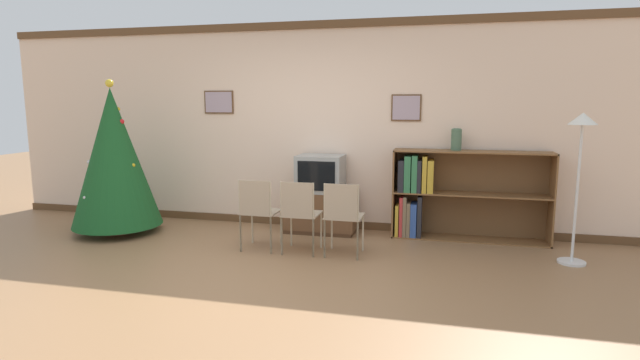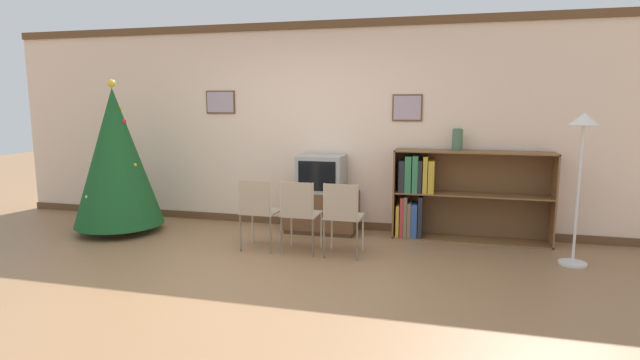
{
  "view_description": "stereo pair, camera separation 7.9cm",
  "coord_description": "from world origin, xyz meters",
  "px_view_note": "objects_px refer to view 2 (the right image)",
  "views": [
    {
      "loc": [
        1.7,
        -4.2,
        1.67
      ],
      "look_at": [
        0.37,
        1.21,
        0.8
      ],
      "focal_mm": 28.0,
      "sensor_mm": 36.0,
      "label": 1
    },
    {
      "loc": [
        1.77,
        -4.18,
        1.67
      ],
      "look_at": [
        0.37,
        1.21,
        0.8
      ],
      "focal_mm": 28.0,
      "sensor_mm": 36.0,
      "label": 2
    }
  ],
  "objects_px": {
    "bookshelf": "(442,194)",
    "standing_lamp": "(582,149)",
    "folding_chair_right": "(342,214)",
    "television": "(321,174)",
    "christmas_tree": "(116,157)",
    "folding_chair_left": "(258,210)",
    "vase": "(457,139)",
    "folding_chair_center": "(299,212)",
    "tv_console": "(321,212)"
  },
  "relations": [
    {
      "from": "folding_chair_center",
      "to": "vase",
      "type": "relative_size",
      "value": 3.1
    },
    {
      "from": "television",
      "to": "folding_chair_right",
      "type": "xyz_separation_m",
      "value": [
        0.49,
        -0.98,
        -0.29
      ]
    },
    {
      "from": "standing_lamp",
      "to": "folding_chair_left",
      "type": "bearing_deg",
      "value": -174.0
    },
    {
      "from": "bookshelf",
      "to": "standing_lamp",
      "type": "distance_m",
      "value": 1.66
    },
    {
      "from": "television",
      "to": "standing_lamp",
      "type": "relative_size",
      "value": 0.37
    },
    {
      "from": "tv_console",
      "to": "vase",
      "type": "bearing_deg",
      "value": 3.83
    },
    {
      "from": "folding_chair_left",
      "to": "bookshelf",
      "type": "distance_m",
      "value": 2.26
    },
    {
      "from": "christmas_tree",
      "to": "bookshelf",
      "type": "distance_m",
      "value": 4.14
    },
    {
      "from": "folding_chair_left",
      "to": "folding_chair_center",
      "type": "relative_size",
      "value": 1.0
    },
    {
      "from": "vase",
      "to": "television",
      "type": "bearing_deg",
      "value": -176.08
    },
    {
      "from": "folding_chair_center",
      "to": "vase",
      "type": "xyz_separation_m",
      "value": [
        1.66,
        1.09,
        0.75
      ]
    },
    {
      "from": "standing_lamp",
      "to": "tv_console",
      "type": "bearing_deg",
      "value": 167.66
    },
    {
      "from": "folding_chair_left",
      "to": "bookshelf",
      "type": "bearing_deg",
      "value": 27.89
    },
    {
      "from": "tv_console",
      "to": "folding_chair_right",
      "type": "bearing_deg",
      "value": -63.58
    },
    {
      "from": "television",
      "to": "folding_chair_right",
      "type": "height_order",
      "value": "television"
    },
    {
      "from": "folding_chair_center",
      "to": "bookshelf",
      "type": "relative_size",
      "value": 0.44
    },
    {
      "from": "christmas_tree",
      "to": "television",
      "type": "distance_m",
      "value": 2.63
    },
    {
      "from": "tv_console",
      "to": "folding_chair_center",
      "type": "height_order",
      "value": "folding_chair_center"
    },
    {
      "from": "television",
      "to": "bookshelf",
      "type": "xyz_separation_m",
      "value": [
        1.51,
        0.08,
        -0.21
      ]
    },
    {
      "from": "folding_chair_center",
      "to": "standing_lamp",
      "type": "relative_size",
      "value": 0.52
    },
    {
      "from": "vase",
      "to": "folding_chair_center",
      "type": "bearing_deg",
      "value": -146.79
    },
    {
      "from": "folding_chair_right",
      "to": "standing_lamp",
      "type": "height_order",
      "value": "standing_lamp"
    },
    {
      "from": "folding_chair_right",
      "to": "tv_console",
      "type": "bearing_deg",
      "value": 116.42
    },
    {
      "from": "tv_console",
      "to": "standing_lamp",
      "type": "bearing_deg",
      "value": -12.34
    },
    {
      "from": "folding_chair_left",
      "to": "vase",
      "type": "relative_size",
      "value": 3.1
    },
    {
      "from": "bookshelf",
      "to": "standing_lamp",
      "type": "xyz_separation_m",
      "value": [
        1.35,
        -0.7,
        0.65
      ]
    },
    {
      "from": "folding_chair_left",
      "to": "folding_chair_right",
      "type": "distance_m",
      "value": 0.97
    },
    {
      "from": "standing_lamp",
      "to": "vase",
      "type": "bearing_deg",
      "value": 148.37
    },
    {
      "from": "christmas_tree",
      "to": "folding_chair_left",
      "type": "relative_size",
      "value": 2.38
    },
    {
      "from": "tv_console",
      "to": "standing_lamp",
      "type": "height_order",
      "value": "standing_lamp"
    },
    {
      "from": "tv_console",
      "to": "bookshelf",
      "type": "relative_size",
      "value": 0.5
    },
    {
      "from": "television",
      "to": "standing_lamp",
      "type": "distance_m",
      "value": 2.96
    },
    {
      "from": "television",
      "to": "bookshelf",
      "type": "distance_m",
      "value": 1.52
    },
    {
      "from": "folding_chair_center",
      "to": "folding_chair_right",
      "type": "height_order",
      "value": "same"
    },
    {
      "from": "folding_chair_center",
      "to": "christmas_tree",
      "type": "bearing_deg",
      "value": 172.63
    },
    {
      "from": "tv_console",
      "to": "christmas_tree",
      "type": "bearing_deg",
      "value": -165.69
    },
    {
      "from": "christmas_tree",
      "to": "standing_lamp",
      "type": "xyz_separation_m",
      "value": [
        5.4,
        0.02,
        0.23
      ]
    },
    {
      "from": "folding_chair_right",
      "to": "christmas_tree",
      "type": "bearing_deg",
      "value": 173.8
    },
    {
      "from": "standing_lamp",
      "to": "folding_chair_right",
      "type": "bearing_deg",
      "value": -171.58
    },
    {
      "from": "folding_chair_right",
      "to": "standing_lamp",
      "type": "relative_size",
      "value": 0.52
    },
    {
      "from": "vase",
      "to": "standing_lamp",
      "type": "xyz_separation_m",
      "value": [
        1.2,
        -0.74,
        -0.02
      ]
    },
    {
      "from": "tv_console",
      "to": "folding_chair_right",
      "type": "height_order",
      "value": "folding_chair_right"
    },
    {
      "from": "christmas_tree",
      "to": "tv_console",
      "type": "height_order",
      "value": "christmas_tree"
    },
    {
      "from": "christmas_tree",
      "to": "folding_chair_center",
      "type": "relative_size",
      "value": 2.38
    },
    {
      "from": "folding_chair_right",
      "to": "television",
      "type": "bearing_deg",
      "value": 116.48
    },
    {
      "from": "christmas_tree",
      "to": "folding_chair_right",
      "type": "xyz_separation_m",
      "value": [
        3.03,
        -0.33,
        -0.5
      ]
    },
    {
      "from": "folding_chair_center",
      "to": "bookshelf",
      "type": "xyz_separation_m",
      "value": [
        1.51,
        1.05,
        0.08
      ]
    },
    {
      "from": "christmas_tree",
      "to": "vase",
      "type": "relative_size",
      "value": 7.39
    },
    {
      "from": "folding_chair_left",
      "to": "standing_lamp",
      "type": "bearing_deg",
      "value": 6.0
    },
    {
      "from": "television",
      "to": "folding_chair_right",
      "type": "distance_m",
      "value": 1.13
    }
  ]
}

